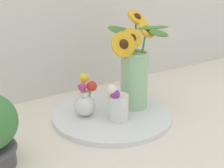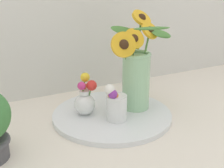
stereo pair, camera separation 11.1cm
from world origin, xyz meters
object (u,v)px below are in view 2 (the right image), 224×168
object	(u,v)px
vase_small_center	(116,105)
vase_bulb_right	(85,99)
serving_tray	(112,115)
mason_jar_sunflowers	(137,69)

from	to	relation	value
vase_small_center	vase_bulb_right	xyz separation A→B (m)	(-0.07, 0.10, -0.00)
serving_tray	vase_bulb_right	bearing A→B (deg)	156.25
vase_small_center	vase_bulb_right	bearing A→B (deg)	127.69
vase_small_center	serving_tray	bearing A→B (deg)	75.32
serving_tray	mason_jar_sunflowers	xyz separation A→B (m)	(0.11, 0.01, 0.16)
mason_jar_sunflowers	vase_bulb_right	distance (m)	0.22
mason_jar_sunflowers	vase_small_center	distance (m)	0.17
mason_jar_sunflowers	serving_tray	bearing A→B (deg)	-176.03
serving_tray	mason_jar_sunflowers	world-z (taller)	mason_jar_sunflowers
serving_tray	vase_small_center	xyz separation A→B (m)	(-0.01, -0.06, 0.07)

